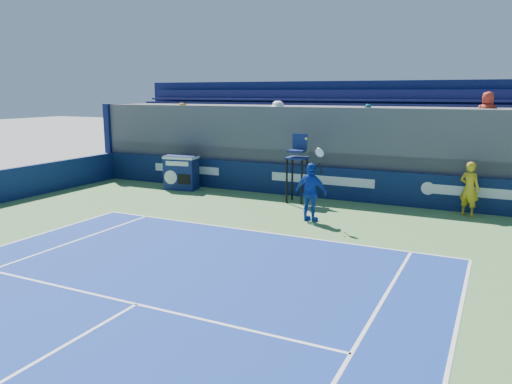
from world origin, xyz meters
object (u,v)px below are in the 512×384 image
at_px(ball_person, 469,189).
at_px(umpire_chair, 297,161).
at_px(tennis_player, 311,192).
at_px(match_clock, 181,172).

xyz_separation_m(ball_person, umpire_chair, (-5.69, -0.52, 0.63)).
relative_size(ball_person, tennis_player, 0.69).
distance_m(umpire_chair, tennis_player, 2.79).
distance_m(ball_person, tennis_player, 5.18).
xyz_separation_m(match_clock, tennis_player, (6.52, -2.53, 0.18)).
height_order(match_clock, tennis_player, tennis_player).
xyz_separation_m(umpire_chair, tennis_player, (1.38, -2.35, -0.61)).
xyz_separation_m(match_clock, umpire_chair, (5.14, -0.18, 0.79)).
xyz_separation_m(ball_person, match_clock, (-10.83, -0.34, -0.15)).
relative_size(ball_person, umpire_chair, 0.71).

